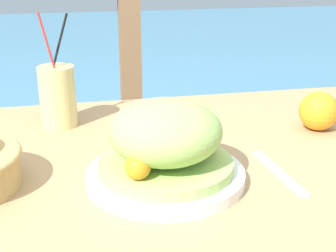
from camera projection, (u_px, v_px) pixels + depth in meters
patio_table at (188, 203)px, 0.92m from camera, size 1.22×0.76×0.75m
railing_fence at (130, 40)px, 1.62m from camera, size 2.80×0.08×1.11m
sea_backdrop at (94, 62)px, 4.13m from camera, size 12.00×4.00×0.39m
salad_plate at (165, 147)px, 0.77m from camera, size 0.27×0.27×0.14m
drink_glass at (58, 96)px, 1.02m from camera, size 0.08×0.08×0.25m
knife at (278, 172)px, 0.82m from camera, size 0.03×0.18×0.00m
orange_near_basket at (319, 111)px, 1.00m from camera, size 0.08×0.08×0.08m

